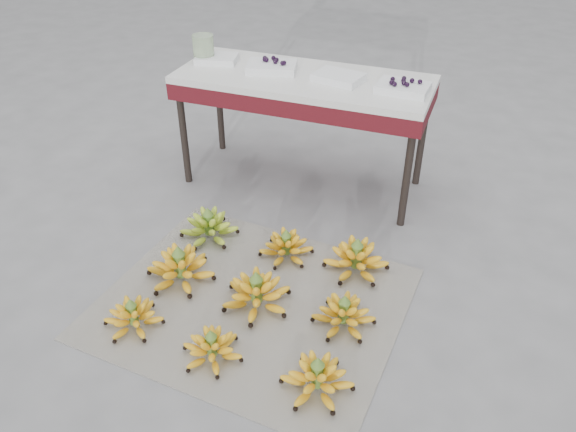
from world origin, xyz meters
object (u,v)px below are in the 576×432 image
(bunch_mid_right, at_px, (344,315))
(glass_jar, at_px, (203,48))
(bunch_back_right, at_px, (356,259))
(vendor_table, at_px, (303,89))
(bunch_mid_left, at_px, (180,268))
(bunch_back_left, at_px, (209,227))
(tray_far_right, at_px, (403,87))
(bunch_back_center, at_px, (286,247))
(bunch_front_center, at_px, (212,348))
(tray_far_left, at_px, (217,59))
(tray_left, at_px, (272,67))
(bunch_front_right, at_px, (317,378))
(newspaper_mat, at_px, (253,303))
(bunch_mid_center, at_px, (257,293))
(tray_right, at_px, (339,77))
(bunch_front_left, at_px, (133,317))

(bunch_mid_right, distance_m, glass_jar, 1.68)
(bunch_back_right, height_order, vendor_table, vendor_table)
(bunch_mid_left, relative_size, bunch_back_left, 1.22)
(vendor_table, height_order, tray_far_right, tray_far_right)
(bunch_mid_right, relative_size, bunch_back_left, 1.08)
(bunch_mid_right, distance_m, vendor_table, 1.27)
(vendor_table, bearing_deg, bunch_back_center, -76.67)
(bunch_front_center, bearing_deg, tray_far_left, 118.29)
(vendor_table, xyz_separation_m, tray_left, (-0.18, 0.01, 0.10))
(bunch_front_right, xyz_separation_m, bunch_mid_right, (0.00, 0.35, -0.00))
(bunch_front_right, relative_size, bunch_back_left, 1.04)
(newspaper_mat, xyz_separation_m, bunch_back_center, (0.02, 0.35, 0.06))
(tray_far_left, xyz_separation_m, glass_jar, (-0.07, -0.02, 0.05))
(bunch_mid_center, relative_size, tray_far_left, 1.58)
(tray_right, xyz_separation_m, glass_jar, (-0.78, 0.02, 0.05))
(newspaper_mat, xyz_separation_m, bunch_front_right, (0.40, -0.34, 0.06))
(tray_far_left, xyz_separation_m, tray_left, (0.34, -0.02, 0.01))
(bunch_mid_center, height_order, vendor_table, vendor_table)
(newspaper_mat, height_order, bunch_mid_left, bunch_mid_left)
(bunch_mid_left, distance_m, bunch_back_center, 0.51)
(bunch_mid_left, xyz_separation_m, tray_right, (0.41, 1.01, 0.59))
(bunch_front_left, relative_size, bunch_mid_center, 0.61)
(newspaper_mat, bearing_deg, bunch_mid_left, 175.86)
(bunch_front_left, bearing_deg, bunch_back_left, 89.65)
(bunch_front_right, distance_m, bunch_mid_right, 0.35)
(bunch_front_right, distance_m, tray_left, 1.68)
(bunch_mid_center, bearing_deg, bunch_mid_right, 27.00)
(bunch_front_right, height_order, bunch_back_right, bunch_back_right)
(bunch_front_right, distance_m, tray_far_left, 1.87)
(bunch_mid_center, bearing_deg, vendor_table, 123.35)
(bunch_mid_right, distance_m, tray_left, 1.41)
(bunch_back_right, height_order, tray_far_left, tray_far_left)
(bunch_mid_left, relative_size, tray_far_right, 1.37)
(bunch_mid_center, bearing_deg, glass_jar, 149.62)
(bunch_front_right, relative_size, bunch_mid_center, 0.75)
(tray_left, distance_m, glass_jar, 0.41)
(bunch_back_left, distance_m, glass_jar, 1.01)
(bunch_mid_left, height_order, vendor_table, vendor_table)
(tray_far_left, bearing_deg, bunch_back_center, -46.68)
(newspaper_mat, relative_size, bunch_mid_right, 4.05)
(tray_far_left, height_order, tray_far_right, tray_far_right)
(bunch_mid_right, relative_size, tray_left, 1.04)
(tray_far_left, relative_size, tray_far_right, 0.98)
(newspaper_mat, distance_m, tray_far_right, 1.26)
(bunch_back_left, height_order, tray_far_right, tray_far_right)
(bunch_front_center, bearing_deg, bunch_mid_left, 137.37)
(glass_jar, bearing_deg, tray_left, -0.93)
(tray_far_left, distance_m, tray_left, 0.34)
(bunch_mid_right, distance_m, bunch_back_left, 0.87)
(bunch_front_right, bearing_deg, bunch_mid_center, 145.95)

